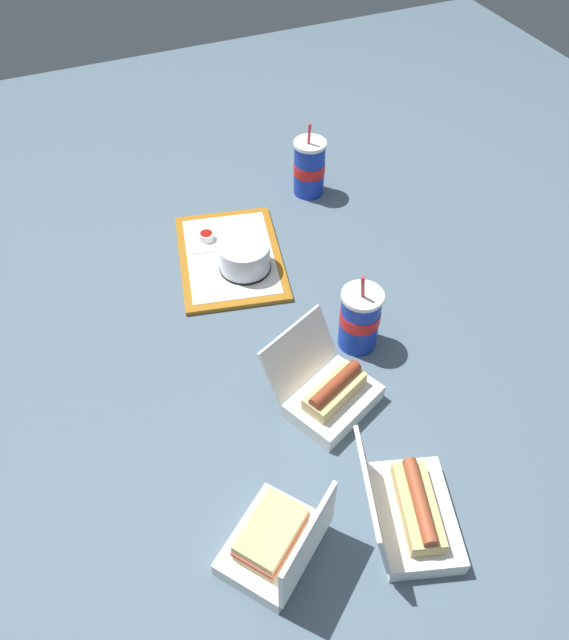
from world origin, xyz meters
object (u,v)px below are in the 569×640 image
cake_container (245,257)px  ketchup_cup (207,236)px  clamshell_hotdog_corner (330,393)px  food_tray (229,257)px  soda_cup_left (360,318)px  clamshell_hotdog_right (410,511)px  soda_cup_front (309,168)px  clamshell_sandwich_left (275,542)px  plastic_fork (240,237)px

cake_container → ketchup_cup: 0.15m
clamshell_hotdog_corner → food_tray: bearing=-175.4°
clamshell_hotdog_corner → soda_cup_left: 0.19m
cake_container → ketchup_cup: (-0.14, -0.06, -0.02)m
clamshell_hotdog_right → clamshell_hotdog_corner: bearing=-176.4°
ketchup_cup → soda_cup_front: soda_cup_front is taller
clamshell_hotdog_right → soda_cup_left: (-0.42, 0.12, 0.04)m
clamshell_sandwich_left → clamshell_hotdog_right: size_ratio=0.90×
plastic_fork → clamshell_sandwich_left: size_ratio=0.49×
cake_container → soda_cup_front: soda_cup_front is taller
ketchup_cup → plastic_fork: ketchup_cup is taller
plastic_fork → clamshell_hotdog_right: (0.86, 0.01, 0.03)m
ketchup_cup → clamshell_sandwich_left: clamshell_sandwich_left is taller
clamshell_sandwich_left → clamshell_hotdog_right: (0.04, 0.24, -0.00)m
food_tray → clamshell_hotdog_corner: clamshell_hotdog_corner is taller
cake_container → soda_cup_left: size_ratio=0.61×
food_tray → soda_cup_left: soda_cup_left is taller
clamshell_hotdog_corner → clamshell_sandwich_left: 0.33m
plastic_fork → clamshell_sandwich_left: (0.82, -0.24, 0.03)m
ketchup_cup → clamshell_hotdog_right: (0.88, 0.09, 0.01)m
soda_cup_front → soda_cup_left: size_ratio=1.04×
plastic_fork → ketchup_cup: bearing=-105.7°
plastic_fork → cake_container: bearing=-14.8°
soda_cup_left → food_tray: bearing=-155.5°
food_tray → soda_cup_front: (-0.19, 0.31, 0.08)m
ketchup_cup → plastic_fork: 0.09m
cake_container → clamshell_hotdog_right: clamshell_hotdog_right is taller
ketchup_cup → clamshell_sandwich_left: 0.85m
cake_container → clamshell_sandwich_left: size_ratio=0.58×
plastic_fork → food_tray: bearing=-44.1°
clamshell_sandwich_left → clamshell_hotdog_right: bearing=80.3°
cake_container → clamshell_hotdog_corner: 0.45m
clamshell_hotdog_right → soda_cup_left: soda_cup_left is taller
food_tray → cake_container: 0.08m
cake_container → soda_cup_left: (0.32, 0.15, 0.03)m
cake_container → soda_cup_front: 0.38m
food_tray → ketchup_cup: size_ratio=10.42×
clamshell_hotdog_right → soda_cup_front: soda_cup_front is taller
food_tray → clamshell_hotdog_right: 0.81m
food_tray → cake_container: bearing=21.2°
clamshell_hotdog_right → ketchup_cup: bearing=-174.1°
food_tray → plastic_fork: size_ratio=3.79×
cake_container → soda_cup_front: size_ratio=0.59×
soda_cup_left → ketchup_cup: bearing=-155.9°
food_tray → ketchup_cup: (-0.08, -0.03, 0.02)m
cake_container → ketchup_cup: bearing=-158.4°
ketchup_cup → clamshell_hotdog_corner: (0.59, 0.07, 0.01)m
clamshell_hotdog_right → clamshell_sandwich_left: bearing=-99.7°
ketchup_cup → clamshell_hotdog_right: clamshell_hotdog_right is taller
soda_cup_front → clamshell_hotdog_corner: bearing=-21.2°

